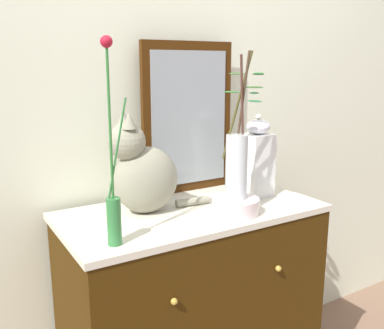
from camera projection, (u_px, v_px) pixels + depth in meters
wall_back at (153, 107)px, 1.90m from camera, size 4.40×0.08×2.60m
sideboard at (192, 314)px, 1.82m from camera, size 1.03×0.53×0.93m
mirror_leaning at (188, 118)px, 1.89m from camera, size 0.44×0.03×0.65m
cat_sitting at (142, 172)px, 1.64m from camera, size 0.40×0.21×0.40m
vase_slim_green at (113, 194)px, 1.34m from camera, size 0.08×0.05×0.64m
bowl_porcelain at (235, 206)px, 1.65m from camera, size 0.18×0.18×0.06m
vase_glass_clear at (237, 159)px, 1.61m from camera, size 0.14×0.19×0.54m
jar_lidded_porcelain at (257, 159)px, 1.86m from camera, size 0.11×0.11×0.35m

